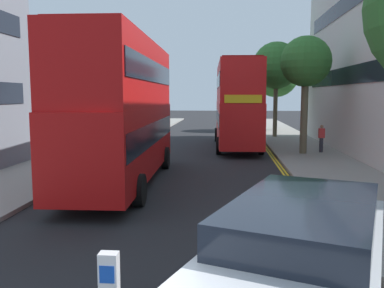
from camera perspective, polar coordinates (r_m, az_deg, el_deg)
The scene contains 11 objects.
sidewalk_right at distance 19.96m, azimuth 18.75°, elevation -3.41°, with size 4.00×80.00×0.14m, color gray.
sidewalk_left at distance 21.03m, azimuth -18.17°, elevation -2.87°, with size 4.00×80.00×0.14m, color gray.
kerb_line_outer at distance 17.63m, azimuth 13.63°, elevation -4.77°, with size 0.10×56.00×0.01m, color yellow.
kerb_line_inner at distance 17.60m, azimuth 13.12°, elevation -4.78°, with size 0.10×56.00×0.01m, color yellow.
double_decker_bus_away at distance 16.23m, azimuth -9.62°, elevation 5.10°, with size 3.01×10.87×5.64m.
double_decker_bus_oncoming at distance 27.43m, azimuth 6.25°, elevation 5.82°, with size 3.10×10.89×5.64m.
taxi_minivan at distance 5.74m, azimuth 14.63°, elevation -18.37°, with size 3.43×5.16×2.12m.
pedestrian_far at distance 25.24m, azimuth 17.61°, elevation 0.81°, with size 0.34×0.22×1.62m.
street_tree_near at distance 24.41m, azimuth 15.59°, elevation 10.83°, with size 2.86×2.86×6.68m.
street_tree_mid at distance 33.86m, azimuth 11.68°, elevation 10.63°, with size 3.74×3.74×7.59m.
street_tree_distant at distance 40.53m, azimuth 11.64°, elevation 9.48°, with size 4.38×4.38×7.54m.
Camera 1 is at (1.70, -3.07, 3.49)m, focal length 38.23 mm.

